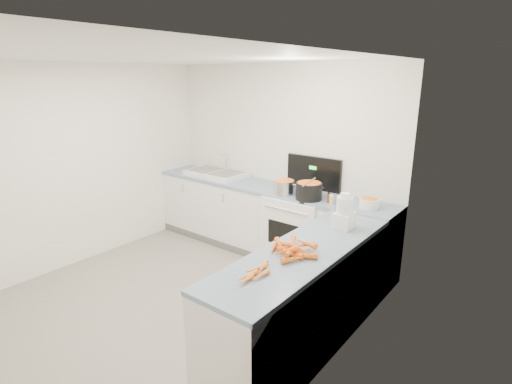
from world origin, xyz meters
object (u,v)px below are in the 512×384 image
Objects in this scene: stove at (300,229)px; steel_pot at (284,188)px; sink at (216,173)px; extract_bottle at (329,198)px; food_processor at (344,213)px; black_pot at (309,192)px; mixing_bowl at (369,203)px; spice_jar at (332,200)px.

steel_pot is at bearing -134.60° from stove.
steel_pot is at bearing -7.39° from sink.
extract_bottle is 0.79m from food_processor.
extract_bottle is (0.44, -0.12, 0.52)m from stove.
black_pot is (0.34, 0.01, 0.01)m from steel_pot.
black_pot is at bearing -174.60° from extract_bottle.
mixing_bowl is (1.03, 0.15, -0.03)m from steel_pot.
extract_bottle is at bearing -15.38° from stove.
black_pot is at bearing -178.99° from spice_jar.
stove is 12.50× the size of extract_bottle.
mixing_bowl is (0.88, -0.00, 0.52)m from stove.
stove reaches higher than sink.
mixing_bowl is (0.69, 0.14, -0.04)m from black_pot.
mixing_bowl is 0.66× the size of food_processor.
extract_bottle is at bearing -4.15° from sink.
mixing_bowl is 2.55× the size of spice_jar.
steel_pot is at bearing -178.85° from spice_jar.
mixing_bowl is at bearing 11.93° from black_pot.
steel_pot is (-0.15, -0.15, 0.54)m from stove.
mixing_bowl is at bearing 19.73° from spice_jar.
black_pot reaches higher than mixing_bowl.
stove reaches higher than food_processor.
steel_pot is 1.23m from food_processor.
sink is at bearing 175.85° from extract_bottle.
stove is 15.32× the size of spice_jar.
sink is 2.51× the size of food_processor.
extract_bottle is 0.32× the size of food_processor.
black_pot reaches higher than steel_pot.
sink is 3.81× the size of mixing_bowl.
spice_jar is at bearing 126.56° from food_processor.
steel_pot is 1.18× the size of mixing_bowl.
extract_bottle is (-0.44, -0.12, 0.00)m from mixing_bowl.
food_processor reaches higher than extract_bottle.
food_processor reaches higher than black_pot.
stove is at bearing 45.40° from steel_pot.
food_processor reaches higher than mixing_bowl.
steel_pot is 0.34m from black_pot.
mixing_bowl is 2.08× the size of extract_bottle.
stove is 6.02× the size of mixing_bowl.
food_processor is (0.44, -0.59, 0.10)m from spice_jar.
steel_pot reaches higher than mixing_bowl.
sink is 7.90× the size of extract_bottle.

